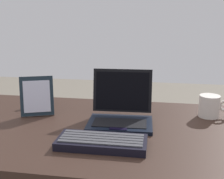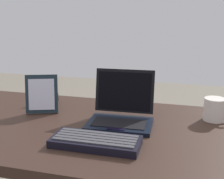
{
  "view_description": "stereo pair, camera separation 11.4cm",
  "coord_description": "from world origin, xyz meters",
  "px_view_note": "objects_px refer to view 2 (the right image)",
  "views": [
    {
      "loc": [
        0.19,
        -1.06,
        1.18
      ],
      "look_at": [
        0.01,
        0.03,
        0.89
      ],
      "focal_mm": 46.55,
      "sensor_mm": 36.0,
      "label": 1
    },
    {
      "loc": [
        0.3,
        -1.03,
        1.18
      ],
      "look_at": [
        0.01,
        0.03,
        0.89
      ],
      "focal_mm": 46.55,
      "sensor_mm": 36.0,
      "label": 2
    }
  ],
  "objects_px": {
    "laptop_front": "(121,113)",
    "coffee_mug": "(215,109)",
    "photo_frame": "(42,94)",
    "figurine": "(48,86)",
    "figurine_stand": "(49,98)",
    "external_keyboard": "(96,141)"
  },
  "relations": [
    {
      "from": "laptop_front",
      "to": "external_keyboard",
      "type": "distance_m",
      "value": 0.23
    },
    {
      "from": "photo_frame",
      "to": "coffee_mug",
      "type": "xyz_separation_m",
      "value": [
        0.75,
        0.1,
        -0.04
      ]
    },
    {
      "from": "external_keyboard",
      "to": "photo_frame",
      "type": "relative_size",
      "value": 1.76
    },
    {
      "from": "figurine_stand",
      "to": "figurine",
      "type": "distance_m",
      "value": 0.06
    },
    {
      "from": "photo_frame",
      "to": "figurine",
      "type": "relative_size",
      "value": 2.3
    },
    {
      "from": "laptop_front",
      "to": "figurine_stand",
      "type": "xyz_separation_m",
      "value": [
        -0.43,
        0.2,
        -0.02
      ]
    },
    {
      "from": "figurine_stand",
      "to": "laptop_front",
      "type": "bearing_deg",
      "value": -24.68
    },
    {
      "from": "photo_frame",
      "to": "figurine",
      "type": "bearing_deg",
      "value": 107.62
    },
    {
      "from": "external_keyboard",
      "to": "figurine_stand",
      "type": "height_order",
      "value": "figurine_stand"
    },
    {
      "from": "laptop_front",
      "to": "coffee_mug",
      "type": "height_order",
      "value": "laptop_front"
    },
    {
      "from": "laptop_front",
      "to": "coffee_mug",
      "type": "xyz_separation_m",
      "value": [
        0.37,
        0.14,
        0.0
      ]
    },
    {
      "from": "figurine",
      "to": "coffee_mug",
      "type": "distance_m",
      "value": 0.8
    },
    {
      "from": "photo_frame",
      "to": "coffee_mug",
      "type": "height_order",
      "value": "photo_frame"
    },
    {
      "from": "photo_frame",
      "to": "figurine",
      "type": "distance_m",
      "value": 0.17
    },
    {
      "from": "laptop_front",
      "to": "coffee_mug",
      "type": "relative_size",
      "value": 1.99
    },
    {
      "from": "laptop_front",
      "to": "figurine",
      "type": "bearing_deg",
      "value": 155.32
    },
    {
      "from": "external_keyboard",
      "to": "laptop_front",
      "type": "bearing_deg",
      "value": 81.37
    },
    {
      "from": "external_keyboard",
      "to": "figurine",
      "type": "xyz_separation_m",
      "value": [
        -0.39,
        0.42,
        0.07
      ]
    },
    {
      "from": "figurine",
      "to": "figurine_stand",
      "type": "bearing_deg",
      "value": 0.0
    },
    {
      "from": "external_keyboard",
      "to": "photo_frame",
      "type": "height_order",
      "value": "photo_frame"
    },
    {
      "from": "laptop_front",
      "to": "figurine",
      "type": "distance_m",
      "value": 0.47
    },
    {
      "from": "external_keyboard",
      "to": "photo_frame",
      "type": "bearing_deg",
      "value": 142.61
    }
  ]
}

